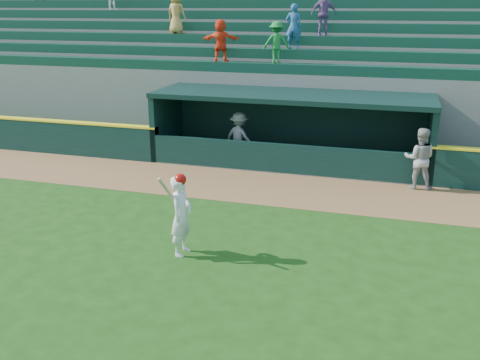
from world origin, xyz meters
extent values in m
plane|color=#194010|center=(0.00, 0.00, 0.00)|extent=(120.00, 120.00, 0.00)
cube|color=brown|center=(0.00, 4.90, 0.01)|extent=(40.00, 3.00, 0.01)
imported|color=#989894|center=(4.23, 6.19, 0.93)|extent=(0.90, 0.70, 1.86)
imported|color=#9F9F9A|center=(-1.78, 7.52, 0.87)|extent=(1.28, 0.98, 1.74)
cube|color=slate|center=(0.00, 7.70, 0.02)|extent=(9.00, 2.60, 0.04)
cube|color=black|center=(-4.60, 7.70, 1.15)|extent=(0.20, 2.60, 2.30)
cube|color=black|center=(4.60, 7.70, 1.15)|extent=(0.20, 2.60, 2.30)
cube|color=black|center=(0.00, 9.00, 1.15)|extent=(9.40, 0.20, 2.30)
cube|color=black|center=(0.00, 7.70, 2.38)|extent=(9.40, 2.80, 0.16)
cube|color=black|center=(0.00, 6.48, 0.50)|extent=(9.00, 0.16, 1.00)
cube|color=brown|center=(0.00, 8.50, 0.25)|extent=(8.40, 0.45, 0.10)
cube|color=slate|center=(0.00, 9.53, 1.46)|extent=(34.00, 0.85, 2.91)
cube|color=#0F3828|center=(0.00, 9.41, 3.09)|extent=(34.00, 0.60, 0.36)
cube|color=slate|center=(0.00, 10.38, 1.68)|extent=(34.00, 0.85, 3.36)
cube|color=#0F3828|center=(0.00, 10.26, 3.54)|extent=(34.00, 0.60, 0.36)
cube|color=slate|center=(0.00, 11.22, 1.91)|extent=(34.00, 0.85, 3.81)
cube|color=#0F3828|center=(0.00, 11.11, 3.99)|extent=(34.00, 0.60, 0.36)
cube|color=slate|center=(0.00, 12.07, 2.13)|extent=(34.00, 0.85, 4.26)
cube|color=#0F3828|center=(0.00, 11.96, 4.44)|extent=(34.00, 0.60, 0.36)
cube|color=slate|center=(0.00, 12.93, 2.35)|extent=(34.00, 0.85, 4.71)
cube|color=#0F3828|center=(0.00, 12.81, 4.89)|extent=(34.00, 0.60, 0.36)
cube|color=slate|center=(0.00, 13.78, 2.58)|extent=(34.00, 0.85, 5.16)
cube|color=#0F3828|center=(0.00, 13.66, 5.34)|extent=(34.00, 0.60, 0.36)
cube|color=slate|center=(0.00, 14.62, 2.80)|extent=(34.00, 0.85, 5.61)
cube|color=slate|center=(0.00, 15.20, 2.80)|extent=(34.50, 0.30, 5.61)
imported|color=#26558C|center=(-0.50, 10.28, 4.54)|extent=(0.60, 0.40, 1.63)
imported|color=#1B7B30|center=(-0.95, 9.43, 4.00)|extent=(1.06, 0.77, 1.47)
imported|color=#BF8E43|center=(-5.55, 11.12, 4.98)|extent=(0.85, 0.60, 1.63)
imported|color=#77518C|center=(0.48, 11.12, 4.99)|extent=(1.02, 0.61, 1.64)
imported|color=#FA3E1B|center=(-3.08, 9.43, 4.04)|extent=(1.48, 0.69, 1.53)
imported|color=white|center=(-0.86, -0.02, 0.90)|extent=(0.48, 0.69, 1.81)
sphere|color=#AF0E09|center=(-0.86, -0.02, 1.74)|extent=(0.27, 0.27, 0.27)
cylinder|color=tan|center=(-1.04, -0.24, 1.51)|extent=(0.31, 0.45, 0.76)
camera|label=1|loc=(3.46, -10.06, 5.28)|focal=40.00mm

